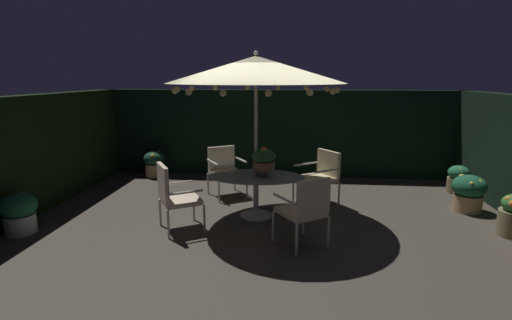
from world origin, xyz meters
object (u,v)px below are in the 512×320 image
at_px(patio_dining_table, 256,184).
at_px(patio_chair_east, 174,193).
at_px(patio_chair_north, 321,173).
at_px(patio_chair_northeast, 225,168).
at_px(patio_umbrella, 256,70).
at_px(centerpiece_planter, 264,160).
at_px(potted_plant_right_near, 19,212).
at_px(patio_chair_southeast, 305,207).
at_px(potted_plant_front_corner, 155,163).
at_px(potted_plant_left_near, 469,192).
at_px(potted_plant_left_far, 458,179).

xyz_separation_m(patio_dining_table, patio_chair_east, (-1.17, -0.71, 0.01)).
distance_m(patio_chair_north, patio_chair_northeast, 1.87).
xyz_separation_m(patio_umbrella, centerpiece_planter, (0.13, -0.06, -1.41)).
xyz_separation_m(patio_chair_northeast, patio_chair_east, (-0.44, -1.86, 0.04)).
height_order(patio_umbrella, potted_plant_right_near, patio_umbrella).
distance_m(patio_chair_southeast, potted_plant_right_near, 4.23).
relative_size(patio_dining_table, potted_plant_front_corner, 2.62).
distance_m(patio_umbrella, potted_plant_right_near, 4.15).
relative_size(centerpiece_planter, patio_chair_southeast, 0.49).
bearing_deg(potted_plant_left_near, patio_chair_northeast, 173.20).
bearing_deg(patio_chair_north, patio_chair_east, -146.79).
distance_m(patio_umbrella, patio_chair_east, 2.27).
bearing_deg(patio_dining_table, patio_umbrella, -120.10).
relative_size(patio_chair_east, potted_plant_left_near, 1.62).
height_order(patio_umbrella, potted_plant_left_far, patio_umbrella).
relative_size(patio_umbrella, patio_chair_southeast, 2.79).
xyz_separation_m(patio_chair_east, patio_chair_southeast, (1.95, -0.41, -0.01)).
height_order(centerpiece_planter, patio_chair_north, centerpiece_planter).
bearing_deg(centerpiece_planter, potted_plant_left_far, 25.46).
height_order(patio_dining_table, patio_chair_southeast, patio_chair_southeast).
relative_size(potted_plant_left_far, potted_plant_right_near, 0.91).
xyz_separation_m(patio_chair_north, patio_chair_southeast, (-0.33, -1.90, 0.01)).
relative_size(patio_chair_east, patio_chair_southeast, 1.03).
bearing_deg(patio_umbrella, patio_chair_southeast, -55.13).
distance_m(patio_umbrella, potted_plant_front_corner, 4.10).
relative_size(patio_dining_table, potted_plant_left_far, 2.88).
bearing_deg(patio_dining_table, patio_chair_east, -148.81).
xyz_separation_m(patio_chair_east, potted_plant_right_near, (-2.27, -0.32, -0.26)).
xyz_separation_m(patio_chair_north, potted_plant_front_corner, (-3.72, 1.60, -0.25)).
height_order(patio_chair_northeast, potted_plant_left_near, patio_chair_northeast).
bearing_deg(patio_dining_table, patio_chair_north, 35.23).
bearing_deg(centerpiece_planter, potted_plant_front_corner, 138.31).
height_order(centerpiece_planter, potted_plant_front_corner, centerpiece_planter).
bearing_deg(patio_dining_table, patio_chair_southeast, -55.13).
bearing_deg(patio_umbrella, patio_chair_north, 35.23).
bearing_deg(patio_chair_southeast, potted_plant_left_far, 42.31).
distance_m(potted_plant_left_far, potted_plant_right_near, 7.86).
relative_size(patio_umbrella, patio_chair_northeast, 2.97).
distance_m(centerpiece_planter, potted_plant_left_far, 4.25).
bearing_deg(patio_umbrella, potted_plant_right_near, -163.34).
distance_m(patio_dining_table, patio_chair_east, 1.37).
bearing_deg(patio_chair_north, patio_umbrella, -144.77).
height_order(patio_chair_north, patio_chair_east, patio_chair_east).
bearing_deg(patio_dining_table, patio_chair_northeast, 122.14).
bearing_deg(patio_chair_northeast, potted_plant_left_near, -6.80).
distance_m(patio_dining_table, potted_plant_front_corner, 3.54).
bearing_deg(patio_chair_east, potted_plant_right_near, -171.93).
bearing_deg(patio_chair_north, potted_plant_front_corner, 156.78).
distance_m(patio_dining_table, centerpiece_planter, 0.44).
bearing_deg(centerpiece_planter, patio_dining_table, 154.89).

